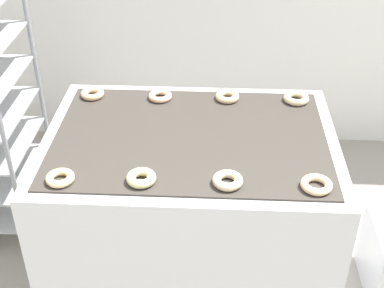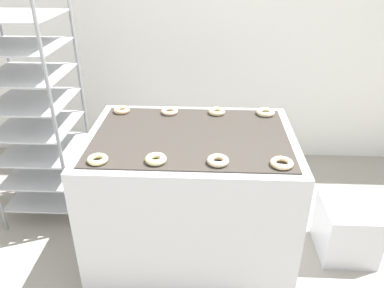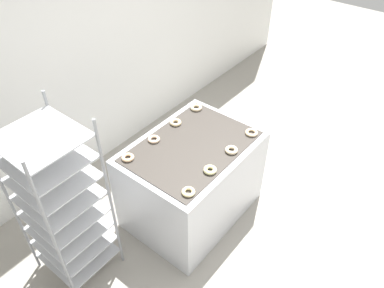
% 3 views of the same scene
% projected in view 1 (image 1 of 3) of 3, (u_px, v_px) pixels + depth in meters
% --- Properties ---
extents(fryer_machine, '(1.25, 0.92, 0.89)m').
position_uv_depth(fryer_machine, '(190.00, 215.00, 2.52)').
color(fryer_machine, silver).
rests_on(fryer_machine, ground_plane).
extents(donut_near_left, '(0.11, 0.11, 0.03)m').
position_uv_depth(donut_near_left, '(60.00, 178.00, 2.00)').
color(donut_near_left, beige).
rests_on(donut_near_left, fryer_machine).
extents(donut_near_midleft, '(0.11, 0.11, 0.03)m').
position_uv_depth(donut_near_midleft, '(141.00, 178.00, 2.00)').
color(donut_near_midleft, beige).
rests_on(donut_near_midleft, fryer_machine).
extents(donut_near_midright, '(0.12, 0.12, 0.03)m').
position_uv_depth(donut_near_midright, '(228.00, 180.00, 1.99)').
color(donut_near_midright, beige).
rests_on(donut_near_midright, fryer_machine).
extents(donut_near_right, '(0.12, 0.12, 0.03)m').
position_uv_depth(donut_near_right, '(316.00, 185.00, 1.97)').
color(donut_near_right, beige).
rests_on(donut_near_right, fryer_machine).
extents(donut_far_left, '(0.11, 0.11, 0.03)m').
position_uv_depth(donut_far_left, '(93.00, 94.00, 2.56)').
color(donut_far_left, '#EEBF90').
rests_on(donut_far_left, fryer_machine).
extents(donut_far_midleft, '(0.11, 0.11, 0.03)m').
position_uv_depth(donut_far_midleft, '(160.00, 96.00, 2.54)').
color(donut_far_midleft, beige).
rests_on(donut_far_midleft, fryer_machine).
extents(donut_far_midright, '(0.11, 0.11, 0.03)m').
position_uv_depth(donut_far_midright, '(227.00, 96.00, 2.53)').
color(donut_far_midright, beige).
rests_on(donut_far_midright, fryer_machine).
extents(donut_far_right, '(0.12, 0.12, 0.03)m').
position_uv_depth(donut_far_right, '(296.00, 98.00, 2.52)').
color(donut_far_right, beige).
rests_on(donut_far_right, fryer_machine).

